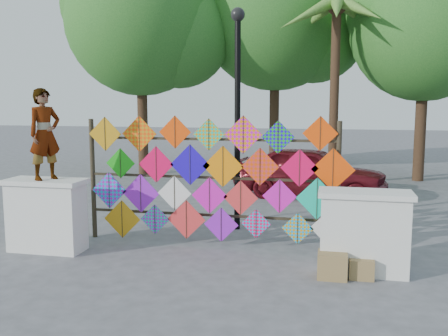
{
  "coord_description": "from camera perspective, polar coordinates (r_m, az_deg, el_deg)",
  "views": [
    {
      "loc": [
        2.19,
        -7.92,
        2.64
      ],
      "look_at": [
        0.33,
        0.6,
        1.46
      ],
      "focal_mm": 40.0,
      "sensor_mm": 36.0,
      "label": 1
    }
  ],
  "objects": [
    {
      "name": "parapet_right",
      "position": [
        7.99,
        15.7,
        -7.02
      ],
      "size": [
        1.4,
        0.65,
        1.28
      ],
      "color": "white",
      "rests_on": "ground"
    },
    {
      "name": "vendor_woman",
      "position": [
        9.14,
        -19.8,
        3.65
      ],
      "size": [
        0.61,
        0.69,
        1.58
      ],
      "primitive_type": "imported",
      "rotation": [
        0.0,
        0.0,
        1.07
      ],
      "color": "#99999E",
      "rests_on": "parapet_left"
    },
    {
      "name": "parapet_left",
      "position": [
        9.35,
        -19.62,
        -5.04
      ],
      "size": [
        1.4,
        0.65,
        1.28
      ],
      "color": "white",
      "rests_on": "ground"
    },
    {
      "name": "sedan",
      "position": [
        13.93,
        9.85,
        -0.42
      ],
      "size": [
        4.33,
        2.29,
        1.4
      ],
      "primitive_type": "imported",
      "rotation": [
        0.0,
        0.0,
        1.41
      ],
      "color": "maroon",
      "rests_on": "ground"
    },
    {
      "name": "tree_west",
      "position": [
        18.39,
        -9.19,
        16.17
      ],
      "size": [
        5.85,
        5.2,
        8.01
      ],
      "color": "#3F2D1B",
      "rests_on": "ground"
    },
    {
      "name": "cardboard_box_near",
      "position": [
        7.78,
        12.28,
        -10.8
      ],
      "size": [
        0.44,
        0.39,
        0.39
      ],
      "primitive_type": "cube",
      "color": "olive",
      "rests_on": "ground"
    },
    {
      "name": "cardboard_box_far",
      "position": [
        7.89,
        15.42,
        -10.97
      ],
      "size": [
        0.36,
        0.33,
        0.3
      ],
      "primitive_type": "cube",
      "color": "olive",
      "rests_on": "ground"
    },
    {
      "name": "tree_mid",
      "position": [
        19.32,
        6.24,
        16.98
      ],
      "size": [
        6.3,
        5.6,
        8.61
      ],
      "color": "#3F2D1B",
      "rests_on": "ground"
    },
    {
      "name": "palm_tree",
      "position": [
        16.09,
        12.72,
        15.77
      ],
      "size": [
        3.62,
        3.62,
        5.83
      ],
      "color": "#3F2D1B",
      "rests_on": "ground"
    },
    {
      "name": "ground",
      "position": [
        8.63,
        -3.02,
        -10.12
      ],
      "size": [
        80.0,
        80.0,
        0.0
      ],
      "primitive_type": "plane",
      "color": "gray",
      "rests_on": "ground"
    },
    {
      "name": "kite_rack",
      "position": [
        9.02,
        -1.3,
        -1.42
      ],
      "size": [
        4.93,
        0.24,
        2.39
      ],
      "color": "#2F281A",
      "rests_on": "ground"
    },
    {
      "name": "tree_east",
      "position": [
        17.85,
        22.33,
        14.69
      ],
      "size": [
        5.4,
        4.8,
        7.42
      ],
      "color": "#3F2D1B",
      "rests_on": "ground"
    },
    {
      "name": "lamppost",
      "position": [
        10.1,
        1.56,
        7.98
      ],
      "size": [
        0.28,
        0.28,
        4.46
      ],
      "color": "black",
      "rests_on": "ground"
    }
  ]
}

